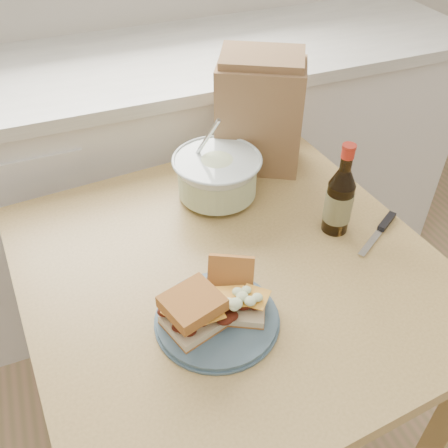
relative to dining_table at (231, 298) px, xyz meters
name	(u,v)px	position (x,y,z in m)	size (l,w,h in m)	color
cabinet_run	(144,178)	(-0.02, 0.83, -0.18)	(2.50, 0.64, 0.94)	white
dining_table	(231,298)	(0.00, 0.00, 0.00)	(0.99, 0.99, 0.77)	tan
plate	(217,319)	(-0.09, -0.14, 0.12)	(0.25, 0.25, 0.02)	#455F70
sandwich_left	(193,311)	(-0.14, -0.14, 0.17)	(0.13, 0.12, 0.08)	beige
sandwich_right	(237,293)	(-0.04, -0.12, 0.16)	(0.13, 0.18, 0.09)	beige
coleslaw_bowl	(217,178)	(0.06, 0.26, 0.17)	(0.23, 0.23, 0.23)	silver
beer_bottle	(339,200)	(0.29, 0.02, 0.20)	(0.07, 0.07, 0.24)	black
knife	(383,226)	(0.40, -0.02, 0.12)	(0.17, 0.11, 0.01)	silver
paper_bag	(259,117)	(0.23, 0.36, 0.26)	(0.23, 0.15, 0.30)	olive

